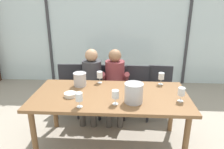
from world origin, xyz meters
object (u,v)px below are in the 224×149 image
chair_near_window_right (160,87)px  person_charcoal_jacket (91,80)px  chair_right_of_center (136,87)px  wine_glass_by_right_taster (161,77)px  wine_glass_by_left_taster (115,95)px  tasting_bowl (70,95)px  ice_bucket_primary (80,79)px  dining_table (110,100)px  chair_left_of_center (92,86)px  wine_glass_spare_empty (100,75)px  wine_glass_near_bucket (79,97)px  person_maroon_top (115,80)px  chair_near_curtain (70,86)px  wine_glass_center_pour (181,92)px  chair_center (113,87)px  ice_bucket_secondary (134,93)px

chair_near_window_right → person_charcoal_jacket: size_ratio=0.73×
chair_right_of_center → wine_glass_by_right_taster: bearing=-55.4°
wine_glass_by_left_taster → tasting_bowl: bearing=163.5°
chair_near_window_right → ice_bucket_primary: ice_bucket_primary is taller
dining_table → chair_left_of_center: 1.02m
person_charcoal_jacket → wine_glass_by_left_taster: size_ratio=6.81×
chair_left_of_center → wine_glass_spare_empty: 0.69m
dining_table → ice_bucket_primary: size_ratio=10.33×
chair_right_of_center → ice_bucket_primary: bearing=-140.9°
wine_glass_by_right_taster → wine_glass_spare_empty: (-0.89, 0.01, 0.00)m
wine_glass_near_bucket → wine_glass_by_right_taster: same height
dining_table → person_maroon_top: size_ratio=1.70×
chair_near_window_right → wine_glass_by_right_taster: (-0.09, -0.53, 0.39)m
chair_near_curtain → wine_glass_center_pour: wine_glass_center_pour is taller
dining_table → wine_glass_by_left_taster: size_ratio=11.54×
chair_left_of_center → wine_glass_spare_empty: wine_glass_spare_empty is taller
chair_right_of_center → wine_glass_by_right_taster: size_ratio=4.97×
wine_glass_center_pour → wine_glass_near_bucket: bearing=-169.7°
chair_left_of_center → chair_center: (0.38, -0.04, 0.00)m
chair_center → wine_glass_near_bucket: bearing=-98.8°
chair_center → person_maroon_top: bearing=-66.9°
person_maroon_top → tasting_bowl: person_maroon_top is taller
wine_glass_by_right_taster → wine_glass_near_bucket: bearing=-144.1°
chair_near_window_right → wine_glass_by_right_taster: wine_glass_by_right_taster is taller
dining_table → person_charcoal_jacket: bearing=116.1°
ice_bucket_primary → wine_glass_by_left_taster: size_ratio=1.12×
dining_table → wine_glass_center_pour: (0.86, -0.14, 0.20)m
chair_right_of_center → chair_center: bearing=-175.2°
chair_left_of_center → ice_bucket_primary: size_ratio=4.45×
person_maroon_top → ice_bucket_primary: bearing=-136.1°
chair_center → chair_right_of_center: size_ratio=1.00×
person_charcoal_jacket → wine_glass_near_bucket: bearing=-84.2°
person_maroon_top → wine_glass_near_bucket: (-0.35, -1.12, 0.22)m
chair_center → tasting_bowl: bearing=-111.1°
chair_near_window_right → ice_bucket_primary: 1.46m
chair_near_window_right → person_maroon_top: person_maroon_top is taller
chair_center → chair_right_of_center: same height
chair_near_curtain → wine_glass_center_pour: 1.99m
chair_near_curtain → wine_glass_near_bucket: wine_glass_near_bucket is taller
dining_table → wine_glass_near_bucket: size_ratio=11.54×
chair_near_curtain → wine_glass_by_left_taster: 1.51m
chair_near_curtain → person_maroon_top: 0.84m
person_charcoal_jacket → tasting_bowl: bearing=-94.9°
ice_bucket_primary → tasting_bowl: ice_bucket_primary is taller
chair_left_of_center → ice_bucket_primary: ice_bucket_primary is taller
person_maroon_top → wine_glass_near_bucket: person_maroon_top is taller
person_charcoal_jacket → ice_bucket_primary: person_charcoal_jacket is taller
chair_center → wine_glass_spare_empty: wine_glass_spare_empty is taller
wine_glass_center_pour → chair_right_of_center: bearing=114.1°
person_maroon_top → ice_bucket_secondary: (0.27, -0.97, 0.22)m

